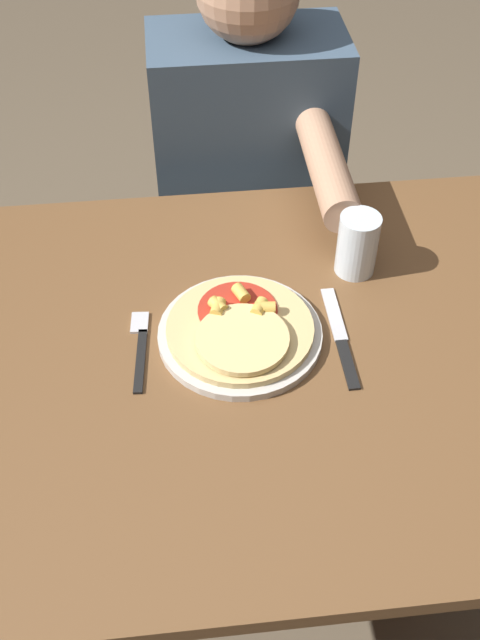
% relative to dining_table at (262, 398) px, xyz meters
% --- Properties ---
extents(ground_plane, '(8.00, 8.00, 0.00)m').
position_rel_dining_table_xyz_m(ground_plane, '(0.00, 0.00, -0.64)').
color(ground_plane, brown).
extents(dining_table, '(1.10, 0.85, 0.76)m').
position_rel_dining_table_xyz_m(dining_table, '(0.00, 0.00, 0.00)').
color(dining_table, brown).
rests_on(dining_table, ground_plane).
extents(plate, '(0.26, 0.26, 0.01)m').
position_rel_dining_table_xyz_m(plate, '(-0.03, 0.04, 0.13)').
color(plate, beige).
rests_on(plate, dining_table).
extents(pizza, '(0.24, 0.24, 0.04)m').
position_rel_dining_table_xyz_m(pizza, '(-0.03, 0.03, 0.14)').
color(pizza, '#DBBC7A').
rests_on(pizza, plate).
extents(fork, '(0.03, 0.18, 0.00)m').
position_rel_dining_table_xyz_m(fork, '(-0.19, 0.03, 0.12)').
color(fork, black).
rests_on(fork, dining_table).
extents(knife, '(0.02, 0.22, 0.00)m').
position_rel_dining_table_xyz_m(knife, '(0.13, 0.01, 0.12)').
color(knife, black).
rests_on(knife, dining_table).
extents(drinking_glass, '(0.07, 0.07, 0.11)m').
position_rel_dining_table_xyz_m(drinking_glass, '(0.18, 0.18, 0.18)').
color(drinking_glass, silver).
rests_on(drinking_glass, dining_table).
extents(person_diner, '(0.40, 0.52, 1.17)m').
position_rel_dining_table_xyz_m(person_diner, '(0.05, 0.61, 0.05)').
color(person_diner, '#2D2D38').
rests_on(person_diner, ground_plane).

